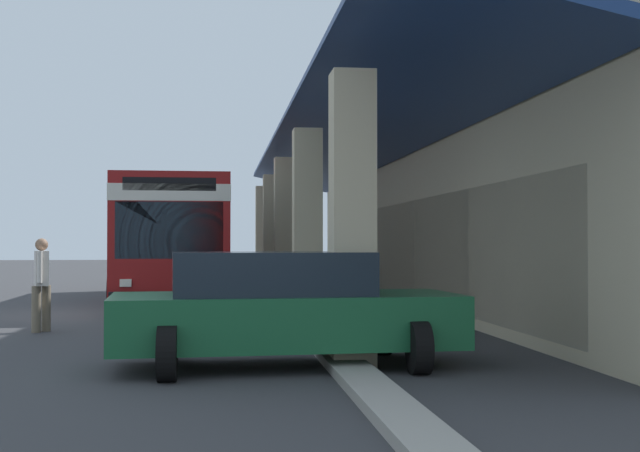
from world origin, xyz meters
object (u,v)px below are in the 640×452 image
parked_sedan_green (282,308)px  potted_palm (301,269)px  transit_bus (177,233)px  pedestrian (41,279)px

parked_sedan_green → potted_palm: (-17.42, 1.94, -0.03)m
transit_bus → potted_palm: bearing=140.3°
parked_sedan_green → pedestrian: (-4.76, -3.94, 0.18)m
pedestrian → parked_sedan_green: bearing=39.6°
transit_bus → parked_sedan_green: transit_bus is taller
parked_sedan_green → pedestrian: 6.18m
transit_bus → potted_palm: transit_bus is taller
pedestrian → transit_bus: bearing=166.0°
transit_bus → parked_sedan_green: size_ratio=2.50×
transit_bus → pedestrian: bearing=-14.0°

